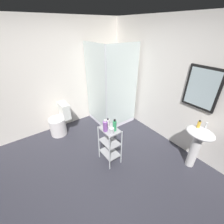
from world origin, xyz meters
TOP-DOWN VIEW (x-y plane):
  - ground_plane at (0.00, 0.00)m, footprint 4.20×4.20m
  - wall_back at (0.01, 1.85)m, footprint 4.20×0.14m
  - wall_left at (-1.85, 0.00)m, footprint 0.10×4.20m
  - shower_stall at (-1.23, 1.18)m, footprint 0.92×0.92m
  - pedestal_sink at (0.89, 1.52)m, footprint 0.46×0.37m
  - sink_faucet at (0.89, 1.64)m, footprint 0.03×0.03m
  - toilet at (-1.48, -0.12)m, footprint 0.37×0.49m
  - storage_cart at (-0.09, 0.36)m, footprint 0.38×0.28m
  - hand_soap_bottle at (0.81, 1.54)m, footprint 0.05×0.05m
  - lotion_bottle_white at (-0.18, 0.39)m, footprint 0.06×0.06m
  - body_wash_bottle_green at (-0.01, 0.41)m, footprint 0.06×0.06m
  - conditioner_bottle_purple at (-0.09, 0.28)m, footprint 0.08×0.08m
  - rinse_cup at (0.03, 0.32)m, footprint 0.08×0.08m

SIDE VIEW (x-z plane):
  - ground_plane at x=0.00m, z-range -0.02..0.00m
  - toilet at x=-1.48m, z-range -0.07..0.69m
  - storage_cart at x=-0.09m, z-range 0.07..0.81m
  - shower_stall at x=-1.23m, z-range -0.54..1.46m
  - pedestal_sink at x=0.89m, z-range 0.17..0.98m
  - rinse_cup at x=0.03m, z-range 0.74..0.85m
  - lotion_bottle_white at x=-0.18m, z-range 0.73..0.89m
  - conditioner_bottle_purple at x=-0.09m, z-range 0.73..0.95m
  - body_wash_bottle_green at x=-0.01m, z-range 0.73..0.95m
  - sink_faucet at x=0.89m, z-range 0.81..0.91m
  - hand_soap_bottle at x=0.81m, z-range 0.80..0.94m
  - wall_left at x=-1.85m, z-range 0.00..2.50m
  - wall_back at x=0.01m, z-range 0.00..2.50m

